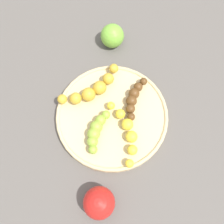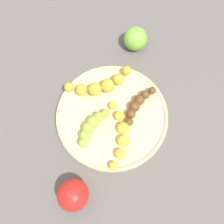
{
  "view_description": "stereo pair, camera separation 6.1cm",
  "coord_description": "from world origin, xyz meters",
  "px_view_note": "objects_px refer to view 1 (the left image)",
  "views": [
    {
      "loc": [
        0.1,
        -0.19,
        0.61
      ],
      "look_at": [
        0.0,
        0.0,
        0.04
      ],
      "focal_mm": 38.77,
      "sensor_mm": 36.0,
      "label": 1
    },
    {
      "loc": [
        0.15,
        -0.15,
        0.61
      ],
      "look_at": [
        0.0,
        0.0,
        0.04
      ],
      "focal_mm": 38.77,
      "sensor_mm": 36.0,
      "label": 2
    }
  ],
  "objects_px": {
    "banana_spotted": "(93,89)",
    "apple_green": "(112,36)",
    "banana_overripe": "(134,98)",
    "apple_red": "(99,203)",
    "fruit_bowl": "(112,115)",
    "banana_yellow": "(127,131)",
    "banana_green": "(96,131)"
  },
  "relations": [
    {
      "from": "banana_green",
      "to": "apple_green",
      "type": "bearing_deg",
      "value": -79.0
    },
    {
      "from": "fruit_bowl",
      "to": "banana_yellow",
      "type": "relative_size",
      "value": 2.25
    },
    {
      "from": "banana_green",
      "to": "apple_red",
      "type": "xyz_separation_m",
      "value": [
        0.09,
        -0.14,
        0.0
      ]
    },
    {
      "from": "banana_spotted",
      "to": "fruit_bowl",
      "type": "bearing_deg",
      "value": 3.74
    },
    {
      "from": "banana_yellow",
      "to": "banana_overripe",
      "type": "xyz_separation_m",
      "value": [
        -0.03,
        0.09,
        -0.0
      ]
    },
    {
      "from": "banana_green",
      "to": "banana_overripe",
      "type": "distance_m",
      "value": 0.13
    },
    {
      "from": "banana_green",
      "to": "apple_green",
      "type": "distance_m",
      "value": 0.29
    },
    {
      "from": "banana_green",
      "to": "banana_overripe",
      "type": "xyz_separation_m",
      "value": [
        0.04,
        0.12,
        -0.0
      ]
    },
    {
      "from": "banana_green",
      "to": "banana_yellow",
      "type": "distance_m",
      "value": 0.07
    },
    {
      "from": "banana_spotted",
      "to": "banana_overripe",
      "type": "xyz_separation_m",
      "value": [
        0.11,
        0.03,
        -0.0
      ]
    },
    {
      "from": "fruit_bowl",
      "to": "apple_red",
      "type": "relative_size",
      "value": 4.05
    },
    {
      "from": "apple_red",
      "to": "apple_green",
      "type": "height_order",
      "value": "apple_red"
    },
    {
      "from": "banana_overripe",
      "to": "banana_spotted",
      "type": "bearing_deg",
      "value": 7.49
    },
    {
      "from": "fruit_bowl",
      "to": "banana_overripe",
      "type": "bearing_deg",
      "value": 64.89
    },
    {
      "from": "banana_yellow",
      "to": "banana_overripe",
      "type": "bearing_deg",
      "value": 60.43
    },
    {
      "from": "banana_yellow",
      "to": "apple_red",
      "type": "bearing_deg",
      "value": -128.2
    },
    {
      "from": "banana_overripe",
      "to": "apple_green",
      "type": "distance_m",
      "value": 0.2
    },
    {
      "from": "apple_red",
      "to": "banana_spotted",
      "type": "bearing_deg",
      "value": 123.25
    },
    {
      "from": "banana_yellow",
      "to": "banana_spotted",
      "type": "bearing_deg",
      "value": 110.75
    },
    {
      "from": "banana_overripe",
      "to": "apple_green",
      "type": "relative_size",
      "value": 1.84
    },
    {
      "from": "banana_spotted",
      "to": "apple_green",
      "type": "height_order",
      "value": "apple_green"
    },
    {
      "from": "fruit_bowl",
      "to": "banana_overripe",
      "type": "xyz_separation_m",
      "value": [
        0.03,
        0.06,
        0.02
      ]
    },
    {
      "from": "fruit_bowl",
      "to": "banana_yellow",
      "type": "bearing_deg",
      "value": -24.83
    },
    {
      "from": "banana_spotted",
      "to": "banana_green",
      "type": "relative_size",
      "value": 1.47
    },
    {
      "from": "apple_green",
      "to": "banana_yellow",
      "type": "bearing_deg",
      "value": -54.17
    },
    {
      "from": "banana_overripe",
      "to": "apple_green",
      "type": "bearing_deg",
      "value": -54.22
    },
    {
      "from": "fruit_bowl",
      "to": "banana_spotted",
      "type": "height_order",
      "value": "banana_spotted"
    },
    {
      "from": "banana_spotted",
      "to": "apple_green",
      "type": "xyz_separation_m",
      "value": [
        -0.04,
        0.17,
        -0.0
      ]
    },
    {
      "from": "apple_green",
      "to": "banana_spotted",
      "type": "bearing_deg",
      "value": -78.1
    },
    {
      "from": "fruit_bowl",
      "to": "apple_green",
      "type": "distance_m",
      "value": 0.24
    },
    {
      "from": "banana_spotted",
      "to": "banana_yellow",
      "type": "bearing_deg",
      "value": 3.05
    },
    {
      "from": "apple_green",
      "to": "fruit_bowl",
      "type": "bearing_deg",
      "value": -61.47
    }
  ]
}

